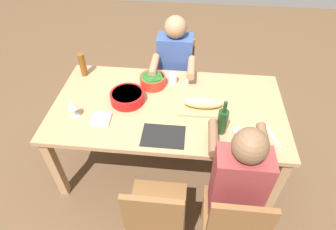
% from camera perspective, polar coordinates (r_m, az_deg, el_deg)
% --- Properties ---
extents(ground_plane, '(8.00, 8.00, 0.00)m').
position_cam_1_polar(ground_plane, '(2.87, 0.00, -9.14)').
color(ground_plane, brown).
extents(dining_table, '(1.91, 1.01, 0.74)m').
position_cam_1_polar(dining_table, '(2.38, 0.00, 0.62)').
color(dining_table, '#A87F56').
rests_on(dining_table, ground_plane).
extents(chair_near_right, '(0.40, 0.40, 0.85)m').
position_cam_1_polar(chair_near_right, '(2.04, 13.23, -20.33)').
color(chair_near_right, brown).
rests_on(chair_near_right, ground_plane).
extents(diner_near_right, '(0.41, 0.53, 1.20)m').
position_cam_1_polar(diner_near_right, '(1.95, 13.89, -12.67)').
color(diner_near_right, '#2D2D38').
rests_on(diner_near_right, ground_plane).
extents(chair_near_center, '(0.40, 0.40, 0.85)m').
position_cam_1_polar(chair_near_center, '(2.02, -2.52, -19.46)').
color(chair_near_center, brown).
rests_on(chair_near_center, ground_plane).
extents(chair_far_center, '(0.40, 0.40, 0.85)m').
position_cam_1_polar(chair_far_center, '(3.13, 1.55, 8.47)').
color(chair_far_center, brown).
rests_on(chair_far_center, ground_plane).
extents(diner_far_center, '(0.41, 0.53, 1.20)m').
position_cam_1_polar(diner_far_center, '(2.86, 1.32, 9.89)').
color(diner_far_center, '#2D2D38').
rests_on(diner_far_center, ground_plane).
extents(serving_bowl_fruit, '(0.28, 0.28, 0.09)m').
position_cam_1_polar(serving_bowl_fruit, '(2.36, -8.26, 3.74)').
color(serving_bowl_fruit, red).
rests_on(serving_bowl_fruit, dining_table).
extents(serving_bowl_greens, '(0.23, 0.23, 0.09)m').
position_cam_1_polar(serving_bowl_greens, '(2.51, -3.09, 7.06)').
color(serving_bowl_greens, red).
rests_on(serving_bowl_greens, dining_table).
extents(cutting_board, '(0.40, 0.23, 0.02)m').
position_cam_1_polar(cutting_board, '(2.31, 6.98, 1.50)').
color(cutting_board, tan).
rests_on(cutting_board, dining_table).
extents(bread_loaf, '(0.32, 0.12, 0.09)m').
position_cam_1_polar(bread_loaf, '(2.27, 7.09, 2.53)').
color(bread_loaf, tan).
rests_on(bread_loaf, cutting_board).
extents(wine_bottle, '(0.08, 0.08, 0.29)m').
position_cam_1_polar(wine_bottle, '(2.07, 10.99, -1.21)').
color(wine_bottle, '#193819').
rests_on(wine_bottle, dining_table).
extents(beer_bottle, '(0.06, 0.06, 0.22)m').
position_cam_1_polar(beer_bottle, '(2.72, -16.94, 9.74)').
color(beer_bottle, brown).
rests_on(beer_bottle, dining_table).
extents(wine_glass, '(0.08, 0.08, 0.17)m').
position_cam_1_polar(wine_glass, '(2.28, -18.93, 1.92)').
color(wine_glass, silver).
rests_on(wine_glass, dining_table).
extents(cup_near_right, '(0.08, 0.08, 0.08)m').
position_cam_1_polar(cup_near_right, '(2.10, 14.00, -3.80)').
color(cup_near_right, white).
rests_on(cup_near_right, dining_table).
extents(placemat_near_center, '(0.32, 0.23, 0.01)m').
position_cam_1_polar(placemat_near_center, '(2.08, -0.97, -4.27)').
color(placemat_near_center, black).
rests_on(placemat_near_center, dining_table).
extents(cup_far_center, '(0.08, 0.08, 0.09)m').
position_cam_1_polar(cup_far_center, '(2.54, 0.94, 7.48)').
color(cup_far_center, white).
rests_on(cup_far_center, dining_table).
extents(fork_far_center, '(0.03, 0.17, 0.01)m').
position_cam_1_polar(fork_far_center, '(2.59, 3.89, 6.91)').
color(fork_far_center, silver).
rests_on(fork_far_center, dining_table).
extents(carving_knife, '(0.09, 0.23, 0.01)m').
position_cam_1_polar(carving_knife, '(2.21, 20.47, -4.05)').
color(carving_knife, silver).
rests_on(carving_knife, dining_table).
extents(napkin_stack, '(0.15, 0.15, 0.02)m').
position_cam_1_polar(napkin_stack, '(2.25, -13.41, -0.82)').
color(napkin_stack, white).
rests_on(napkin_stack, dining_table).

